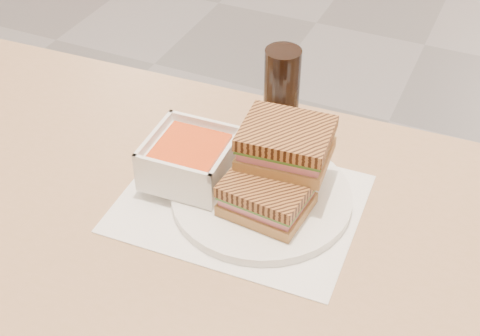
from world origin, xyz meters
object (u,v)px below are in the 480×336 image
at_px(soup_bowl, 190,160).
at_px(panini_lower, 267,195).
at_px(plate, 262,197).
at_px(main_table, 182,269).
at_px(cola_glass, 282,85).

xyz_separation_m(soup_bowl, panini_lower, (0.13, -0.02, -0.00)).
bearing_deg(plate, soup_bowl, -176.63).
height_order(main_table, cola_glass, cola_glass).
height_order(soup_bowl, panini_lower, soup_bowl).
xyz_separation_m(main_table, cola_glass, (0.04, 0.30, 0.18)).
bearing_deg(plate, main_table, -140.03).
bearing_deg(main_table, plate, 39.97).
bearing_deg(soup_bowl, panini_lower, -9.03).
relative_size(plate, cola_glass, 2.04).
height_order(soup_bowl, cola_glass, cola_glass).
bearing_deg(cola_glass, soup_bowl, -104.98).
xyz_separation_m(main_table, soup_bowl, (-0.02, 0.08, 0.16)).
xyz_separation_m(plate, soup_bowl, (-0.12, -0.01, 0.04)).
height_order(panini_lower, cola_glass, cola_glass).
bearing_deg(soup_bowl, plate, 3.37).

